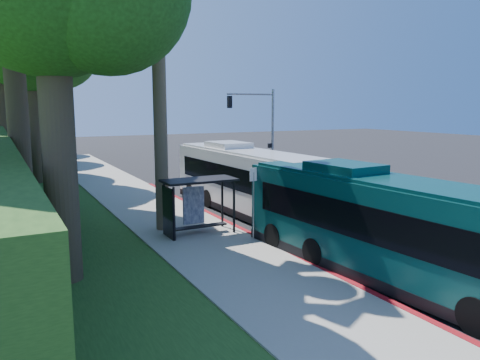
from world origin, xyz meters
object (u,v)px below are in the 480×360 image
white_bus (245,179)px  teal_bus (384,225)px  pickup (255,175)px  bus_shelter (193,196)px

white_bus → teal_bus: 10.75m
teal_bus → pickup: bearing=69.4°
teal_bus → pickup: size_ratio=2.30×
teal_bus → bus_shelter: bearing=111.6°
teal_bus → pickup: teal_bus is taller
bus_shelter → teal_bus: 8.55m
teal_bus → white_bus: bearing=82.9°
bus_shelter → pickup: bearing=48.9°
bus_shelter → white_bus: bearing=35.3°
bus_shelter → pickup: 13.93m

